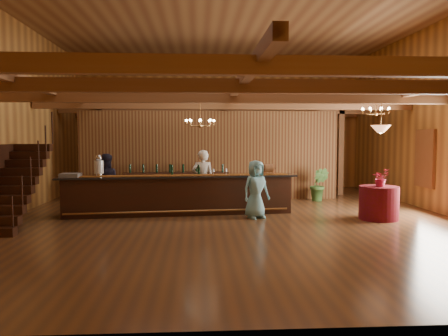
{
  "coord_description": "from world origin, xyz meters",
  "views": [
    {
      "loc": [
        -0.91,
        -11.77,
        2.18
      ],
      "look_at": [
        -0.18,
        0.47,
        1.32
      ],
      "focal_mm": 35.0,
      "sensor_mm": 36.0,
      "label": 1
    }
  ],
  "objects": [
    {
      "name": "staircase",
      "position": [
        -5.45,
        -0.74,
        1.0
      ],
      "size": [
        1.0,
        2.8,
        2.0
      ],
      "color": "black",
      "rests_on": "floor"
    },
    {
      "name": "staff_second",
      "position": [
        -3.64,
        1.19,
        0.85
      ],
      "size": [
        0.89,
        0.72,
        1.71
      ],
      "primitive_type": "imported",
      "rotation": [
        0.0,
        0.0,
        3.24
      ],
      "color": "black",
      "rests_on": "floor"
    },
    {
      "name": "raffle_drum",
      "position": [
        1.14,
        0.73,
        1.29
      ],
      "size": [
        0.34,
        0.24,
        0.3
      ],
      "color": "#A66842",
      "rests_on": "tasting_bar"
    },
    {
      "name": "backroom_boxes",
      "position": [
        -0.29,
        5.5,
        0.53
      ],
      "size": [
        4.1,
        0.6,
        1.1
      ],
      "color": "black",
      "rests_on": "floor"
    },
    {
      "name": "guest",
      "position": [
        0.64,
        -0.17,
        0.78
      ],
      "size": [
        0.9,
        0.77,
        1.57
      ],
      "primitive_type": "imported",
      "rotation": [
        0.0,
        0.0,
        0.42
      ],
      "color": "#79C0CD",
      "rests_on": "floor"
    },
    {
      "name": "bartender",
      "position": [
        -0.77,
        1.23,
        0.91
      ],
      "size": [
        0.67,
        0.45,
        1.81
      ],
      "primitive_type": "imported",
      "rotation": [
        0.0,
        0.0,
        3.11
      ],
      "color": "white",
      "rests_on": "floor"
    },
    {
      "name": "beam_grid",
      "position": [
        0.0,
        0.51,
        3.24
      ],
      "size": [
        11.9,
        13.9,
        0.39
      ],
      "color": "brown",
      "rests_on": "wall_left"
    },
    {
      "name": "bar_bottle_0",
      "position": [
        -1.65,
        0.65,
        1.26
      ],
      "size": [
        0.07,
        0.07,
        0.3
      ],
      "primitive_type": "cylinder",
      "color": "black",
      "rests_on": "tasting_bar"
    },
    {
      "name": "wall_left",
      "position": [
        -6.0,
        0.0,
        2.75
      ],
      "size": [
        0.1,
        14.0,
        5.5
      ],
      "primitive_type": "cube",
      "color": "#C4893D",
      "rests_on": "floor"
    },
    {
      "name": "backbar_shelf",
      "position": [
        -1.64,
        3.06,
        0.5
      ],
      "size": [
        3.57,
        1.12,
        0.99
      ],
      "primitive_type": "cube",
      "rotation": [
        0.0,
        0.0,
        0.16
      ],
      "color": "black",
      "rests_on": "floor"
    },
    {
      "name": "floor_plant",
      "position": [
        3.23,
        2.86,
        0.57
      ],
      "size": [
        0.78,
        0.72,
        1.14
      ],
      "primitive_type": "imported",
      "rotation": [
        0.0,
        0.0,
        -0.43
      ],
      "color": "#3D6E2E",
      "rests_on": "floor"
    },
    {
      "name": "floor",
      "position": [
        0.0,
        0.0,
        0.0
      ],
      "size": [
        14.0,
        14.0,
        0.0
      ],
      "primitive_type": "plane",
      "color": "brown",
      "rests_on": "ground"
    },
    {
      "name": "wall_back",
      "position": [
        0.0,
        7.0,
        2.75
      ],
      "size": [
        12.0,
        0.1,
        5.5
      ],
      "primitive_type": "cube",
      "color": "#C4893D",
      "rests_on": "floor"
    },
    {
      "name": "tasting_bar",
      "position": [
        -1.44,
        0.54,
        0.56
      ],
      "size": [
        6.71,
        1.45,
        1.12
      ],
      "rotation": [
        0.0,
        0.0,
        0.09
      ],
      "color": "black",
      "rests_on": "floor"
    },
    {
      "name": "partition_wall",
      "position": [
        -0.5,
        3.5,
        1.55
      ],
      "size": [
        9.0,
        0.18,
        3.1
      ],
      "primitive_type": "cube",
      "color": "brown",
      "rests_on": "floor"
    },
    {
      "name": "beverage_dispenser",
      "position": [
        -3.64,
        0.39,
        1.4
      ],
      "size": [
        0.26,
        0.26,
        0.6
      ],
      "color": "silver",
      "rests_on": "tasting_bar"
    },
    {
      "name": "table_vase",
      "position": [
        3.96,
        -0.44,
        1.03
      ],
      "size": [
        0.15,
        0.15,
        0.29
      ],
      "primitive_type": "imported",
      "rotation": [
        0.0,
        0.0,
        -0.04
      ],
      "color": "#BA8849",
      "rests_on": "round_table"
    },
    {
      "name": "ceiling",
      "position": [
        0.0,
        0.0,
        5.5
      ],
      "size": [
        14.0,
        14.0,
        0.0
      ],
      "primitive_type": "plane",
      "rotation": [
        3.14,
        0.0,
        0.0
      ],
      "color": "olive",
      "rests_on": "wall_back"
    },
    {
      "name": "window_right_back",
      "position": [
        5.95,
        1.0,
        1.55
      ],
      "size": [
        0.12,
        1.05,
        1.75
      ],
      "primitive_type": "cube",
      "color": "white",
      "rests_on": "wall_right"
    },
    {
      "name": "support_posts",
      "position": [
        0.0,
        -0.5,
        1.6
      ],
      "size": [
        9.2,
        10.2,
        3.2
      ],
      "color": "brown",
      "rests_on": "floor"
    },
    {
      "name": "pendant_lamp",
      "position": [
        3.89,
        -0.54,
        2.4
      ],
      "size": [
        0.52,
        0.52,
        0.9
      ],
      "color": "#BA8849",
      "rests_on": "beam_grid"
    },
    {
      "name": "round_table",
      "position": [
        3.89,
        -0.54,
        0.44
      ],
      "size": [
        1.03,
        1.03,
        0.89
      ],
      "primitive_type": "cylinder",
      "color": "maroon",
      "rests_on": "floor"
    },
    {
      "name": "chandelier_right",
      "position": [
        4.16,
        0.48,
        2.94
      ],
      "size": [
        0.8,
        0.8,
        0.42
      ],
      "color": "#BA8849",
      "rests_on": "beam_grid"
    },
    {
      "name": "wall_right",
      "position": [
        6.0,
        0.0,
        2.75
      ],
      "size": [
        0.1,
        14.0,
        5.5
      ],
      "primitive_type": "cube",
      "color": "#C4893D",
      "rests_on": "floor"
    },
    {
      "name": "wall_front",
      "position": [
        0.0,
        -7.0,
        2.75
      ],
      "size": [
        12.0,
        0.1,
        5.5
      ],
      "primitive_type": "cube",
      "color": "#C4893D",
      "rests_on": "floor"
    },
    {
      "name": "bar_bottle_1",
      "position": [
        -0.89,
        0.72,
        1.26
      ],
      "size": [
        0.07,
        0.07,
        0.3
      ],
      "primitive_type": "cylinder",
      "color": "black",
      "rests_on": "tasting_bar"
    },
    {
      "name": "glass_rack_tray",
      "position": [
        -4.36,
        0.22,
        1.16
      ],
      "size": [
        0.5,
        0.5,
        0.1
      ],
      "primitive_type": "cube",
      "color": "gray",
      "rests_on": "tasting_bar"
    },
    {
      "name": "table_flowers",
      "position": [
        3.87,
        -0.66,
        1.13
      ],
      "size": [
        0.54,
        0.51,
        0.48
      ],
      "primitive_type": "imported",
      "rotation": [
        0.0,
        0.0,
        0.41
      ],
      "color": "#B91F41",
      "rests_on": "round_table"
    },
    {
      "name": "chandelier_left",
      "position": [
        -0.84,
        0.45,
        2.6
      ],
      "size": [
        0.8,
        0.8,
        0.76
      ],
      "color": "#BA8849",
      "rests_on": "beam_grid"
    }
  ]
}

